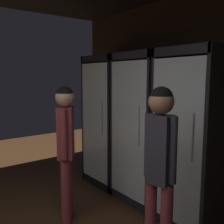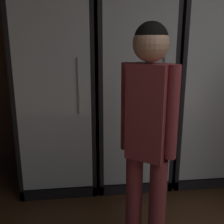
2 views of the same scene
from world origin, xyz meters
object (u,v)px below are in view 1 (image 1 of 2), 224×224
object	(u,v)px
cooler_far_left	(114,122)
shopper_near	(66,141)
cooler_center	(196,139)
shopper_far	(160,159)
cooler_left	(148,129)

from	to	relation	value
cooler_far_left	shopper_near	distance (m)	1.38
cooler_center	shopper_far	bearing A→B (deg)	-73.38
cooler_far_left	cooler_center	world-z (taller)	same
cooler_far_left	shopper_far	xyz separation A→B (m)	(1.84, -0.94, 0.03)
cooler_center	shopper_far	world-z (taller)	cooler_center
cooler_center	shopper_near	bearing A→B (deg)	-126.54
cooler_left	shopper_near	distance (m)	1.23
cooler_far_left	cooler_center	bearing A→B (deg)	0.08
cooler_left	cooler_center	size ratio (longest dim) A/B	1.00
shopper_near	cooler_far_left	bearing A→B (deg)	118.11
cooler_left	cooler_center	distance (m)	0.78
cooler_center	cooler_left	bearing A→B (deg)	-179.91
cooler_left	shopper_near	world-z (taller)	cooler_left
cooler_left	shopper_near	bearing A→B (deg)	-95.97
shopper_near	shopper_far	bearing A→B (deg)	13.42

